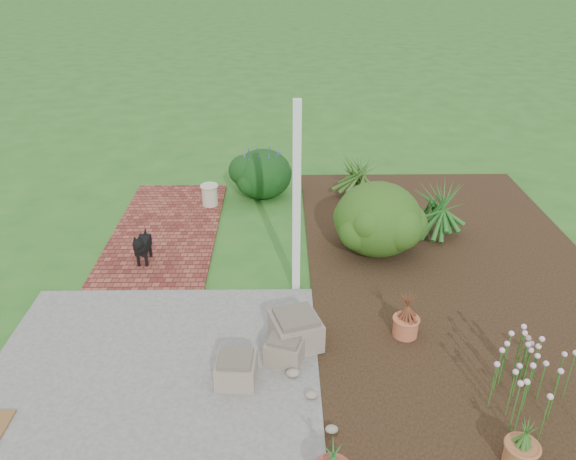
{
  "coord_description": "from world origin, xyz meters",
  "views": [
    {
      "loc": [
        0.12,
        -6.11,
        4.09
      ],
      "look_at": [
        0.2,
        0.4,
        0.7
      ],
      "focal_mm": 35.0,
      "sensor_mm": 36.0,
      "label": 1
    }
  ],
  "objects_px": {
    "black_dog": "(142,245)",
    "evergreen_shrub": "(378,217)",
    "cream_ceramic_urn": "(210,195)",
    "stone_trough_near": "(236,370)"
  },
  "relations": [
    {
      "from": "black_dog",
      "to": "evergreen_shrub",
      "type": "height_order",
      "value": "evergreen_shrub"
    },
    {
      "from": "cream_ceramic_urn",
      "to": "evergreen_shrub",
      "type": "relative_size",
      "value": 0.29
    },
    {
      "from": "black_dog",
      "to": "evergreen_shrub",
      "type": "bearing_deg",
      "value": 7.05
    },
    {
      "from": "black_dog",
      "to": "cream_ceramic_urn",
      "type": "distance_m",
      "value": 2.06
    },
    {
      "from": "black_dog",
      "to": "evergreen_shrub",
      "type": "xyz_separation_m",
      "value": [
        3.31,
        0.35,
        0.24
      ]
    },
    {
      "from": "stone_trough_near",
      "to": "evergreen_shrub",
      "type": "bearing_deg",
      "value": 55.97
    },
    {
      "from": "stone_trough_near",
      "to": "black_dog",
      "type": "height_order",
      "value": "black_dog"
    },
    {
      "from": "evergreen_shrub",
      "to": "black_dog",
      "type": "bearing_deg",
      "value": -173.93
    },
    {
      "from": "black_dog",
      "to": "cream_ceramic_urn",
      "type": "height_order",
      "value": "black_dog"
    },
    {
      "from": "stone_trough_near",
      "to": "cream_ceramic_urn",
      "type": "relative_size",
      "value": 1.13
    }
  ]
}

